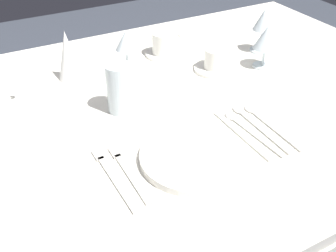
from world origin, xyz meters
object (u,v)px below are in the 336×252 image
Objects in this scene: fork_inner at (112,176)px; drink_tumbler at (119,88)px; fork_outer at (127,171)px; wine_glass_right at (126,44)px; coffee_cup_far at (165,43)px; spoon_soup at (246,128)px; dinner_knife at (243,136)px; coffee_cup_right at (216,58)px; wine_glass_far at (264,22)px; wine_glass_centre at (266,39)px; napkin_folded at (68,56)px; dinner_plate at (193,157)px; spoon_dessert at (254,123)px; spoon_tea at (265,121)px.

drink_tumbler is (0.12, 0.24, 0.07)m from fork_inner.
drink_tumbler reaches higher than fork_outer.
coffee_cup_far is at bearing 16.22° from wine_glass_right.
wine_glass_right is 0.23m from drink_tumbler.
spoon_soup is at bearing -72.32° from wine_glass_right.
drink_tumbler is at bearing 131.04° from dinner_knife.
drink_tumbler reaches higher than wine_glass_right.
coffee_cup_right is at bearing 67.23° from dinner_knife.
coffee_cup_far is 0.72× the size of wine_glass_far.
fork_inner is at bearing -117.35° from wine_glass_right.
napkin_folded is (-0.57, 0.21, -0.02)m from wine_glass_centre.
dinner_plate is 0.15m from fork_outer.
fork_inner is 1.48× the size of wine_glass_far.
wine_glass_far is at bearing 55.22° from wine_glass_centre.
wine_glass_far is (0.30, 0.35, 0.10)m from spoon_dessert.
wine_glass_centre reaches higher than spoon_soup.
wine_glass_right is (-0.20, 0.43, 0.09)m from spoon_tea.
wine_glass_far is (0.66, 0.36, 0.10)m from fork_outer.
coffee_cup_far is at bearing 136.60° from wine_glass_centre.
fork_outer is 0.76m from wine_glass_far.
spoon_dessert is 2.11× the size of coffee_cup_far.
wine_glass_far reaches higher than fork_outer.
coffee_cup_right is (0.29, 0.35, 0.03)m from dinner_plate.
napkin_folded is at bearing 87.84° from fork_outer.
fork_outer and fork_inner have the same top height.
dinner_plate is 1.10× the size of spoon_tea.
coffee_cup_right is 0.69× the size of wine_glass_centre.
spoon_dessert is 1.67× the size of wine_glass_centre.
coffee_cup_right reaches higher than fork_outer.
drink_tumbler is at bearing -177.23° from wine_glass_centre.
fork_outer is at bearing -144.68° from coffee_cup_right.
spoon_soup is 0.03m from spoon_dessert.
fork_outer and dinner_knife have the same top height.
dinner_knife is 1.47× the size of napkin_folded.
dinner_plate is 0.19m from fork_inner.
coffee_cup_right is at bearing -167.54° from wine_glass_far.
wine_glass_centre is 0.44m from wine_glass_right.
coffee_cup_right is 0.20m from coffee_cup_far.
fork_inner and dinner_knife have the same top height.
drink_tumbler is (0.08, 0.24, 0.07)m from fork_outer.
spoon_soup is 0.34m from drink_tumbler.
spoon_dessert is 2.43× the size of coffee_cup_right.
spoon_dessert is at bearing -53.20° from napkin_folded.
drink_tumbler is (-0.31, 0.23, 0.07)m from spoon_tea.
napkin_folded is at bearing 104.33° from dinner_plate.
dinner_plate reaches higher than fork_outer.
coffee_cup_far reaches higher than spoon_dessert.
dinner_knife is 0.34m from drink_tumbler.
spoon_soup is at bearing -135.58° from wine_glass_centre.
dinner_knife is at bearing -59.80° from napkin_folded.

